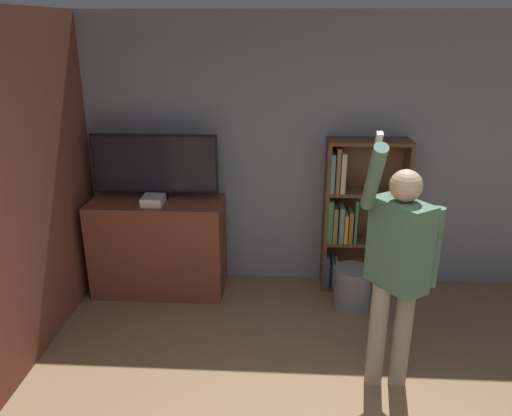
{
  "coord_description": "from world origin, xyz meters",
  "views": [
    {
      "loc": [
        -0.2,
        -1.79,
        2.57
      ],
      "look_at": [
        -0.42,
        1.96,
        1.18
      ],
      "focal_mm": 35.0,
      "sensor_mm": 36.0,
      "label": 1
    }
  ],
  "objects_px": {
    "person": "(398,263)",
    "waste_bin": "(352,288)",
    "television": "(155,166)",
    "game_console": "(153,200)",
    "bookshelf": "(355,217)"
  },
  "relations": [
    {
      "from": "person",
      "to": "waste_bin",
      "type": "relative_size",
      "value": 4.81
    },
    {
      "from": "television",
      "to": "game_console",
      "type": "bearing_deg",
      "value": -89.03
    },
    {
      "from": "game_console",
      "to": "person",
      "type": "bearing_deg",
      "value": -31.43
    },
    {
      "from": "television",
      "to": "game_console",
      "type": "relative_size",
      "value": 5.35
    },
    {
      "from": "game_console",
      "to": "waste_bin",
      "type": "height_order",
      "value": "game_console"
    },
    {
      "from": "television",
      "to": "game_console",
      "type": "distance_m",
      "value": 0.34
    },
    {
      "from": "game_console",
      "to": "person",
      "type": "height_order",
      "value": "person"
    },
    {
      "from": "person",
      "to": "game_console",
      "type": "bearing_deg",
      "value": -155.93
    },
    {
      "from": "bookshelf",
      "to": "person",
      "type": "distance_m",
      "value": 1.54
    },
    {
      "from": "bookshelf",
      "to": "person",
      "type": "relative_size",
      "value": 0.79
    },
    {
      "from": "game_console",
      "to": "waste_bin",
      "type": "bearing_deg",
      "value": -4.48
    },
    {
      "from": "game_console",
      "to": "bookshelf",
      "type": "distance_m",
      "value": 1.98
    },
    {
      "from": "game_console",
      "to": "waste_bin",
      "type": "distance_m",
      "value": 2.07
    },
    {
      "from": "waste_bin",
      "to": "game_console",
      "type": "bearing_deg",
      "value": 175.52
    },
    {
      "from": "game_console",
      "to": "person",
      "type": "distance_m",
      "value": 2.38
    }
  ]
}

